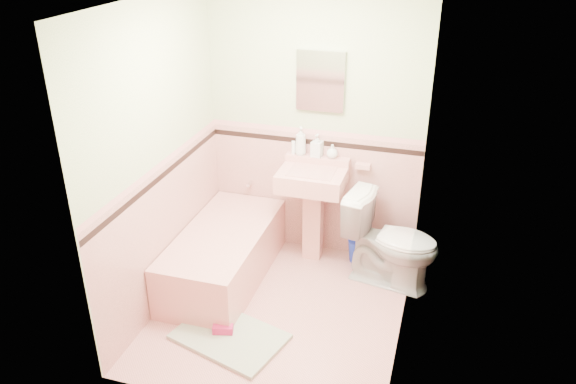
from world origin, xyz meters
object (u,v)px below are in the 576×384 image
(soap_bottle_left, at_px, (301,141))
(bucket, at_px, (360,250))
(shoe, at_px, (223,329))
(medicine_cabinet, at_px, (320,81))
(bathtub, at_px, (224,256))
(toilet, at_px, (392,241))
(sink, at_px, (312,216))
(soap_bottle_mid, at_px, (317,145))
(soap_bottle_right, at_px, (332,151))

(soap_bottle_left, xyz_separation_m, bucket, (0.62, -0.08, -1.02))
(shoe, bearing_deg, medicine_cabinet, 61.14)
(bathtub, bearing_deg, soap_bottle_left, 54.02)
(soap_bottle_left, bearing_deg, toilet, -19.96)
(sink, height_order, medicine_cabinet, medicine_cabinet)
(soap_bottle_left, distance_m, bucket, 1.19)
(bathtub, height_order, soap_bottle_left, soap_bottle_left)
(bathtub, bearing_deg, sink, 37.93)
(bathtub, xyz_separation_m, sink, (0.68, 0.53, 0.24))
(bathtub, height_order, sink, sink)
(medicine_cabinet, relative_size, soap_bottle_left, 2.01)
(sink, height_order, soap_bottle_mid, soap_bottle_mid)
(soap_bottle_left, xyz_separation_m, toilet, (0.93, -0.34, -0.72))
(soap_bottle_right, relative_size, shoe, 0.82)
(bathtub, xyz_separation_m, toilet, (1.45, 0.37, 0.19))
(sink, xyz_separation_m, soap_bottle_left, (-0.16, 0.18, 0.67))
(bucket, distance_m, shoe, 1.63)
(soap_bottle_mid, xyz_separation_m, shoe, (-0.37, -1.47, -1.04))
(soap_bottle_left, bearing_deg, soap_bottle_mid, 0.00)
(soap_bottle_right, distance_m, bucket, 1.01)
(bathtub, xyz_separation_m, soap_bottle_right, (0.81, 0.71, 0.84))
(bathtub, height_order, medicine_cabinet, medicine_cabinet)
(toilet, bearing_deg, soap_bottle_left, 80.61)
(bucket, bearing_deg, soap_bottle_mid, 170.49)
(soap_bottle_mid, bearing_deg, soap_bottle_right, 0.00)
(soap_bottle_mid, xyz_separation_m, toilet, (0.78, -0.34, -0.69))
(soap_bottle_left, relative_size, soap_bottle_right, 2.06)
(soap_bottle_left, xyz_separation_m, shoe, (-0.22, -1.47, -1.07))
(soap_bottle_left, height_order, toilet, soap_bottle_left)
(bathtub, bearing_deg, toilet, 14.35)
(soap_bottle_left, xyz_separation_m, soap_bottle_right, (0.30, 0.00, -0.07))
(sink, bearing_deg, soap_bottle_right, 53.31)
(toilet, height_order, bucket, toilet)
(sink, relative_size, toilet, 1.12)
(soap_bottle_mid, height_order, soap_bottle_right, soap_bottle_mid)
(medicine_cabinet, relative_size, toilet, 0.64)
(bathtub, xyz_separation_m, shoe, (0.30, -0.76, -0.16))
(shoe, bearing_deg, sink, 58.92)
(soap_bottle_right, bearing_deg, toilet, -28.09)
(bucket, height_order, shoe, bucket)
(soap_bottle_right, bearing_deg, bathtub, -138.91)
(soap_bottle_left, relative_size, shoe, 1.68)
(medicine_cabinet, height_order, bucket, medicine_cabinet)
(soap_bottle_right, xyz_separation_m, bucket, (0.32, -0.08, -0.95))
(soap_bottle_right, bearing_deg, soap_bottle_mid, 180.00)
(soap_bottle_right, bearing_deg, shoe, -109.41)
(bathtub, height_order, toilet, toilet)
(medicine_cabinet, distance_m, shoe, 2.25)
(bathtub, distance_m, bucket, 1.30)
(bathtub, relative_size, bucket, 6.38)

